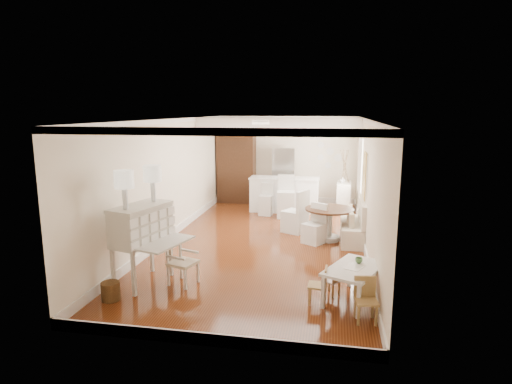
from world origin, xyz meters
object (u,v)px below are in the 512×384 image
(pantry_cabinet, at_px, (237,167))
(sideboard, at_px, (344,197))
(kids_table, at_px, (354,284))
(gustavian_armchair, at_px, (183,262))
(bar_stool_left, at_px, (266,199))
(wicker_basket, at_px, (111,291))
(breakfast_counter, at_px, (284,195))
(slip_chair_near, at_px, (314,224))
(fridge, at_px, (294,177))
(kids_chair_c, at_px, (366,300))
(secretary_bureau, at_px, (142,245))
(kids_chair_a, at_px, (318,285))
(kids_chair_b, at_px, (331,280))
(bar_stool_right, at_px, (286,197))
(dining_table, at_px, (329,224))
(slip_chair_far, at_px, (295,211))

(pantry_cabinet, height_order, sideboard, pantry_cabinet)
(kids_table, bearing_deg, gustavian_armchair, 176.73)
(bar_stool_left, bearing_deg, wicker_basket, -99.61)
(breakfast_counter, relative_size, sideboard, 2.29)
(gustavian_armchair, bearing_deg, slip_chair_near, -20.43)
(gustavian_armchair, distance_m, fridge, 6.92)
(wicker_basket, height_order, kids_chair_c, kids_chair_c)
(wicker_basket, relative_size, pantry_cabinet, 0.13)
(breakfast_counter, bearing_deg, secretary_bureau, -107.20)
(slip_chair_near, bearing_deg, bar_stool_left, 153.52)
(breakfast_counter, bearing_deg, bar_stool_left, -131.72)
(bar_stool_left, bearing_deg, kids_chair_a, -68.05)
(kids_chair_a, distance_m, slip_chair_near, 3.13)
(wicker_basket, distance_m, kids_table, 3.89)
(kids_chair_b, bearing_deg, bar_stool_right, -133.63)
(kids_chair_a, height_order, pantry_cabinet, pantry_cabinet)
(sideboard, bearing_deg, kids_table, -87.75)
(secretary_bureau, distance_m, sideboard, 7.16)
(dining_table, relative_size, slip_chair_far, 1.05)
(gustavian_armchair, distance_m, kids_chair_b, 2.55)
(wicker_basket, relative_size, bar_stool_right, 0.25)
(slip_chair_far, bearing_deg, fridge, -147.39)
(wicker_basket, height_order, kids_chair_a, kids_chair_a)
(slip_chair_far, bearing_deg, gustavian_armchair, 2.73)
(kids_chair_a, xyz_separation_m, bar_stool_right, (-1.10, 5.37, 0.29))
(slip_chair_near, relative_size, pantry_cabinet, 0.39)
(wicker_basket, xyz_separation_m, kids_chair_b, (3.47, 0.84, 0.10))
(slip_chair_near, bearing_deg, gustavian_armchair, -95.80)
(bar_stool_left, bearing_deg, secretary_bureau, -99.26)
(secretary_bureau, distance_m, gustavian_armchair, 0.76)
(slip_chair_far, height_order, bar_stool_right, bar_stool_right)
(bar_stool_left, bearing_deg, sideboard, 27.40)
(fridge, bearing_deg, bar_stool_right, -92.21)
(wicker_basket, xyz_separation_m, kids_chair_c, (3.97, 0.00, 0.18))
(sideboard, bearing_deg, secretary_bureau, -117.97)
(secretary_bureau, relative_size, sideboard, 1.57)
(wicker_basket, bearing_deg, kids_chair_a, 8.42)
(kids_table, xyz_separation_m, breakfast_counter, (-1.80, 5.90, 0.23))
(wicker_basket, relative_size, fridge, 0.17)
(kids_chair_a, distance_m, sideboard, 6.49)
(dining_table, height_order, fridge, fridge)
(kids_chair_c, bearing_deg, wicker_basket, 172.53)
(fridge, bearing_deg, dining_table, -72.65)
(wicker_basket, bearing_deg, bar_stool_right, 69.74)
(kids_chair_c, xyz_separation_m, slip_chair_near, (-0.91, 3.60, 0.13))
(kids_chair_a, relative_size, breakfast_counter, 0.30)
(kids_chair_b, bearing_deg, secretary_bureau, -56.64)
(kids_chair_c, height_order, breakfast_counter, breakfast_counter)
(bar_stool_left, xyz_separation_m, pantry_cabinet, (-1.23, 1.61, 0.69))
(kids_table, bearing_deg, wicker_basket, -170.24)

